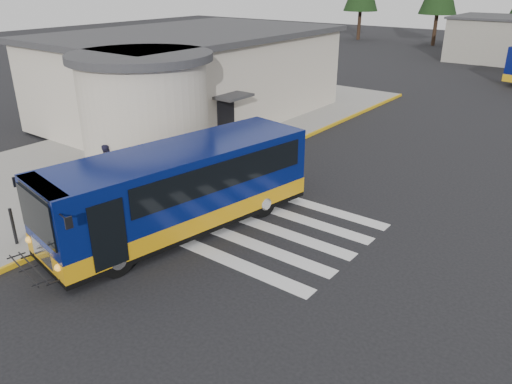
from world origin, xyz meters
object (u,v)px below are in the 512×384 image
Objects in this scene: pedestrian_a at (109,167)px; bollard at (13,226)px; transit_bus at (180,192)px; pedestrian_b at (135,149)px.

bollard is (1.26, -4.55, -0.29)m from pedestrian_a.
transit_bus reaches higher than bollard.
transit_bus is 4.44m from pedestrian_a.
bollard is at bearing -118.18° from transit_bus.
bollard is (-3.14, -4.02, -0.58)m from transit_bus.
pedestrian_a is at bearing -177.06° from transit_bus.
pedestrian_b is (-1.01, 2.08, -0.04)m from pedestrian_a.
pedestrian_b is at bearing 10.55° from pedestrian_a.
transit_bus is at bearing 42.93° from pedestrian_b.
transit_bus is at bearing -112.08° from pedestrian_a.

